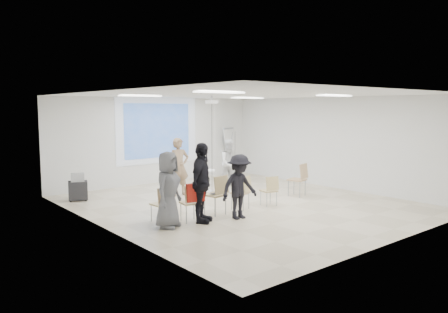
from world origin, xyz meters
TOP-DOWN VIEW (x-y plane):
  - floor at (0.00, 0.00)m, footprint 8.00×9.00m
  - ceiling at (0.00, 0.00)m, footprint 8.00×9.00m
  - wall_back at (0.00, 4.55)m, footprint 8.00×0.10m
  - wall_left at (-4.05, 0.00)m, footprint 0.10×9.00m
  - wall_right at (4.05, 0.00)m, footprint 0.10×9.00m
  - projection_halo at (0.00, 4.49)m, footprint 3.20×0.01m
  - projection_image at (0.00, 4.47)m, footprint 2.60×0.01m
  - pedestal_table at (0.27, 2.03)m, footprint 0.69×0.69m
  - player_left at (-0.69, 2.10)m, footprint 0.78×0.59m
  - player_right at (1.52, 2.33)m, footprint 1.03×0.93m
  - controller_left at (-0.51, 2.35)m, footprint 0.06×0.14m
  - controller_right at (1.34, 2.58)m, footprint 0.07×0.11m
  - chair_far_left at (-2.74, -0.30)m, footprint 0.41×0.44m
  - chair_left_mid at (-2.21, -0.71)m, footprint 0.50×0.52m
  - chair_left_inner at (-1.32, -0.56)m, footprint 0.52×0.55m
  - chair_center at (-0.44, -0.52)m, footprint 0.55×0.57m
  - chair_right_inner at (0.38, -0.69)m, footprint 0.46×0.48m
  - chair_right_far at (2.02, -0.31)m, footprint 0.58×0.61m
  - red_jacket at (-2.19, -0.86)m, footprint 0.45×0.19m
  - laptop at (-1.33, -0.46)m, footprint 0.39×0.31m
  - audience_left at (-2.04, -0.88)m, footprint 1.43×1.34m
  - audience_mid at (-1.14, -1.17)m, footprint 1.16×0.66m
  - audience_outer at (-2.87, -0.76)m, footprint 1.11×1.01m
  - flipchart_easel at (3.04, 4.19)m, footprint 0.77×0.61m
  - av_cart at (-3.35, 3.32)m, footprint 0.63×0.57m
  - ceiling_projector at (0.10, 1.49)m, footprint 0.30×0.25m
  - fluor_panel_nw at (-2.00, 2.00)m, footprint 1.20×0.30m
  - fluor_panel_ne at (2.00, 2.00)m, footprint 1.20×0.30m
  - fluor_panel_sw at (-2.00, -1.50)m, footprint 1.20×0.30m
  - fluor_panel_se at (2.00, -1.50)m, footprint 1.20×0.30m

SIDE VIEW (x-z plane):
  - floor at x=0.00m, z-range -0.10..0.00m
  - av_cart at x=-3.35m, z-range -0.03..0.75m
  - pedestal_table at x=0.27m, z-range 0.04..0.76m
  - chair_right_inner at x=0.38m, z-range 0.07..0.90m
  - chair_far_left at x=-2.74m, z-range 0.08..0.91m
  - chair_left_mid at x=-2.21m, z-range 0.08..0.96m
  - chair_center at x=-0.44m, z-range 0.08..0.96m
  - laptop at x=-1.33m, z-range 0.52..0.54m
  - chair_left_inner at x=-1.32m, z-range 0.09..1.08m
  - chair_right_far at x=2.02m, z-range 0.09..1.08m
  - red_jacket at x=-2.19m, z-range 0.51..0.93m
  - audience_mid at x=-1.14m, z-range 0.00..1.75m
  - player_right at x=1.52m, z-range 0.00..1.76m
  - audience_outer at x=-2.87m, z-range 0.00..1.90m
  - player_left at x=-0.69m, z-range 0.00..1.98m
  - audience_left at x=-2.04m, z-range 0.00..2.13m
  - controller_right at x=1.34m, z-range 1.17..1.20m
  - controller_left at x=-0.51m, z-range 1.28..1.33m
  - flipchart_easel at x=3.04m, z-range 0.44..2.32m
  - wall_back at x=0.00m, z-range 0.00..3.00m
  - wall_left at x=-4.05m, z-range 0.00..3.00m
  - wall_right at x=4.05m, z-range 0.00..3.00m
  - projection_halo at x=0.00m, z-range 0.70..3.00m
  - projection_image at x=0.00m, z-range 0.90..2.80m
  - ceiling_projector at x=0.10m, z-range 1.19..4.19m
  - fluor_panel_nw at x=-2.00m, z-range 2.96..2.98m
  - fluor_panel_ne at x=2.00m, z-range 2.96..2.98m
  - fluor_panel_sw at x=-2.00m, z-range 2.96..2.98m
  - fluor_panel_se at x=2.00m, z-range 2.96..2.98m
  - ceiling at x=0.00m, z-range 3.00..3.10m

